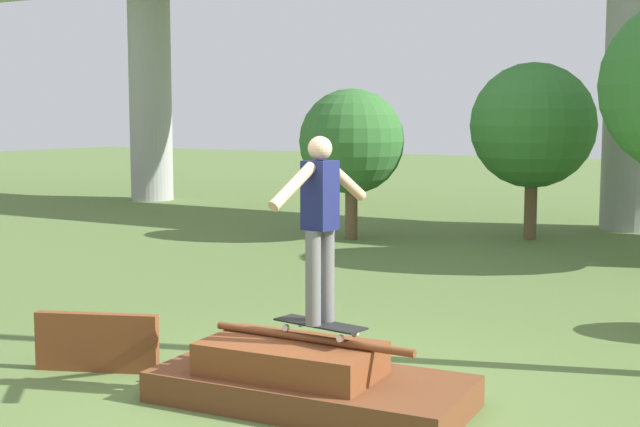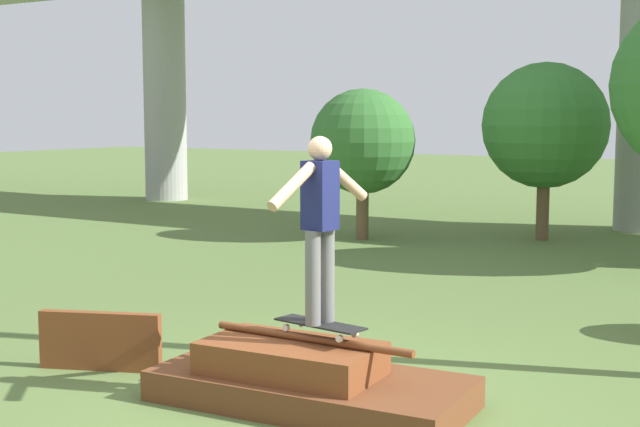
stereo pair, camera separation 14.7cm
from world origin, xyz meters
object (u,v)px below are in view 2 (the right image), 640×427
tree_behind_left (363,142)px  tree_mid_back (545,126)px  skater (320,217)px  skateboard (320,325)px

tree_behind_left → tree_mid_back: bearing=30.3°
skater → skateboard: bearing=-63.4°
skateboard → tree_behind_left: tree_behind_left is taller
skateboard → skater: bearing=116.6°
skateboard → skater: size_ratio=0.55×
skateboard → tree_behind_left: bearing=116.6°
skateboard → tree_mid_back: tree_mid_back is taller
skater → tree_behind_left: tree_behind_left is taller
tree_mid_back → tree_behind_left: bearing=-149.7°
tree_behind_left → skater: bearing=-63.4°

